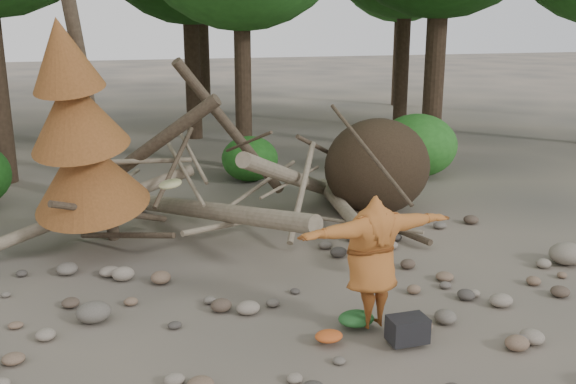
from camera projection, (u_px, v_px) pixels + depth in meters
name	position (u px, v px, depth m)	size (l,w,h in m)	color
ground	(336.00, 319.00, 8.63)	(120.00, 120.00, 0.00)	#514C44
deadfall_pile	(352.00, 171.00, 12.87)	(8.55, 5.24, 3.30)	#332619
dead_conifer	(80.00, 135.00, 10.27)	(2.06, 2.16, 4.35)	#4C3F30
bush_mid	(250.00, 159.00, 15.89)	(1.40, 1.40, 1.12)	#23641D
bush_right	(417.00, 145.00, 16.32)	(2.00, 2.00, 1.60)	#2C7624
frisbee_thrower	(372.00, 261.00, 8.08)	(3.66, 1.16, 1.96)	#A85C26
backpack	(407.00, 334.00, 7.88)	(0.47, 0.32, 0.32)	black
cloth_green	(356.00, 322.00, 8.33)	(0.48, 0.40, 0.18)	#245A28
cloth_orange	(329.00, 340.00, 7.92)	(0.35, 0.29, 0.13)	#BE5120
boulder_mid_right	(567.00, 254.00, 10.52)	(0.60, 0.54, 0.36)	gray
boulder_mid_left	(94.00, 312.00, 8.51)	(0.46, 0.41, 0.28)	#625C53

